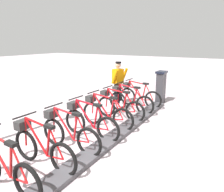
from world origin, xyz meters
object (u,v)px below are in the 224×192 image
Objects in this scene: bike_docked_0 at (138,95)px; bike_docked_4 at (89,121)px; payment_kiosk at (161,87)px; bike_docked_1 at (129,100)px; bike_docked_2 at (118,106)px; bike_docked_5 at (68,132)px; bike_docked_6 at (41,147)px; worker_near_rack at (118,81)px; bike_docked_3 at (105,113)px; bike_docked_7 at (3,166)px.

bike_docked_0 and bike_docked_4 have the same top height.
payment_kiosk is 1.82m from bike_docked_1.
bike_docked_5 is (0.00, 2.37, 0.00)m from bike_docked_2.
worker_near_rack is at bearing -79.89° from bike_docked_6.
bike_docked_3 is 1.00× the size of bike_docked_5.
bike_docked_4 is (0.57, 4.08, -0.24)m from payment_kiosk.
bike_docked_3 is 2.51m from worker_near_rack.
bike_docked_4 is (0.00, 0.79, 0.00)m from bike_docked_3.
bike_docked_3 and bike_docked_5 have the same top height.
bike_docked_3 and bike_docked_7 have the same top height.
bike_docked_6 is (0.57, 5.67, -0.24)m from payment_kiosk.
payment_kiosk is 4.91m from bike_docked_5.
bike_docked_5 and bike_docked_7 have the same top height.
bike_docked_0 is 1.00× the size of bike_docked_2.
payment_kiosk is 5.70m from bike_docked_6.
bike_docked_3 is at bearing -90.00° from bike_docked_6.
payment_kiosk reaches higher than bike_docked_2.
bike_docked_1 is 4.75m from bike_docked_7.
payment_kiosk is 2.58m from bike_docked_2.
bike_docked_3 is at bearing -90.00° from bike_docked_7.
bike_docked_2 is 1.04× the size of worker_near_rack.
bike_docked_1 is (0.00, 0.79, 0.00)m from bike_docked_0.
bike_docked_2 and bike_docked_4 have the same top height.
bike_docked_7 is at bearing 90.00° from bike_docked_1.
bike_docked_0 and bike_docked_5 have the same top height.
bike_docked_4 is 0.79m from bike_docked_5.
bike_docked_2 is at bearing -90.00° from bike_docked_7.
bike_docked_7 is (0.00, 4.75, 0.00)m from bike_docked_1.
bike_docked_4 is at bearing -90.00° from bike_docked_6.
bike_docked_1 is at bearing -90.00° from bike_docked_2.
bike_docked_1 is 1.58m from bike_docked_3.
payment_kiosk reaches higher than bike_docked_4.
bike_docked_0 is at bearing -90.00° from bike_docked_1.
worker_near_rack is at bearing -74.93° from bike_docked_4.
payment_kiosk reaches higher than bike_docked_7.
payment_kiosk is at bearing -96.69° from bike_docked_5.
payment_kiosk reaches higher than bike_docked_0.
bike_docked_2 is at bearing 90.00° from bike_docked_1.
worker_near_rack reaches higher than payment_kiosk.
bike_docked_5 is at bearing 90.00° from bike_docked_3.
bike_docked_4 is (0.00, 3.16, 0.00)m from bike_docked_0.
bike_docked_6 is at bearing 84.24° from payment_kiosk.
bike_docked_3 is 2.37m from bike_docked_6.
bike_docked_4 is 1.00× the size of bike_docked_7.
bike_docked_7 is (0.00, 1.58, 0.00)m from bike_docked_5.
bike_docked_0 is 4.75m from bike_docked_6.
payment_kiosk reaches higher than bike_docked_1.
payment_kiosk is 0.74× the size of bike_docked_6.
bike_docked_5 is 1.00× the size of bike_docked_7.
bike_docked_3 is 1.00× the size of bike_docked_7.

